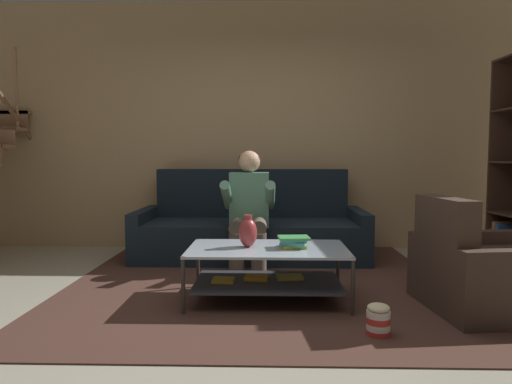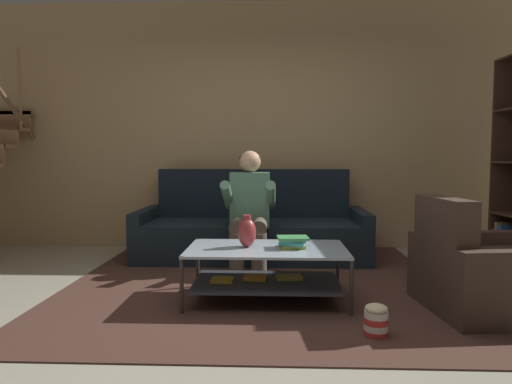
{
  "view_description": "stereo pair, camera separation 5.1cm",
  "coord_description": "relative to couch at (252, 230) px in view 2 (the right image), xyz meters",
  "views": [
    {
      "loc": [
        0.03,
        -3.03,
        1.08
      ],
      "look_at": [
        -0.07,
        0.88,
        0.78
      ],
      "focal_mm": 32.0,
      "sensor_mm": 36.0,
      "label": 1
    },
    {
      "loc": [
        0.08,
        -3.03,
        1.08
      ],
      "look_at": [
        -0.07,
        0.88,
        0.78
      ],
      "focal_mm": 32.0,
      "sensor_mm": 36.0,
      "label": 2
    }
  ],
  "objects": [
    {
      "name": "armchair",
      "position": [
        1.75,
        -1.7,
        -0.03
      ],
      "size": [
        1.01,
        0.93,
        0.81
      ],
      "color": "#3E2D24",
      "rests_on": "ground"
    },
    {
      "name": "person_seated_center",
      "position": [
        0.0,
        -0.57,
        0.33
      ],
      "size": [
        0.5,
        0.58,
        1.15
      ],
      "color": "brown",
      "rests_on": "ground"
    },
    {
      "name": "area_rug",
      "position": [
        0.09,
        -0.89,
        -0.29
      ],
      "size": [
        3.16,
        3.45,
        0.01
      ],
      "color": "#4A2E26",
      "rests_on": "ground"
    },
    {
      "name": "book_stack",
      "position": [
        0.37,
        -1.53,
        0.16
      ],
      "size": [
        0.24,
        0.21,
        0.09
      ],
      "color": "#B2B143",
      "rests_on": "coffee_table"
    },
    {
      "name": "coffee_table",
      "position": [
        0.18,
        -1.52,
        -0.02
      ],
      "size": [
        1.18,
        0.69,
        0.41
      ],
      "color": "#ABBBCA",
      "rests_on": "ground"
    },
    {
      "name": "back_partition",
      "position": [
        0.15,
        0.6,
        1.15
      ],
      "size": [
        8.4,
        0.12,
        2.9
      ],
      "primitive_type": "cube",
      "color": "tan",
      "rests_on": "ground"
    },
    {
      "name": "popcorn_tub",
      "position": [
        0.85,
        -2.18,
        -0.2
      ],
      "size": [
        0.14,
        0.14,
        0.2
      ],
      "color": "red",
      "rests_on": "ground"
    },
    {
      "name": "vase",
      "position": [
        0.03,
        -1.5,
        0.23
      ],
      "size": [
        0.14,
        0.14,
        0.24
      ],
      "color": "maroon",
      "rests_on": "coffee_table"
    },
    {
      "name": "couch",
      "position": [
        0.0,
        0.0,
        0.0
      ],
      "size": [
        2.42,
        0.94,
        0.95
      ],
      "color": "black",
      "rests_on": "ground"
    },
    {
      "name": "ground",
      "position": [
        0.15,
        -1.86,
        -0.3
      ],
      "size": [
        16.8,
        16.8,
        0.0
      ],
      "primitive_type": "plane",
      "color": "#ABA892"
    }
  ]
}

